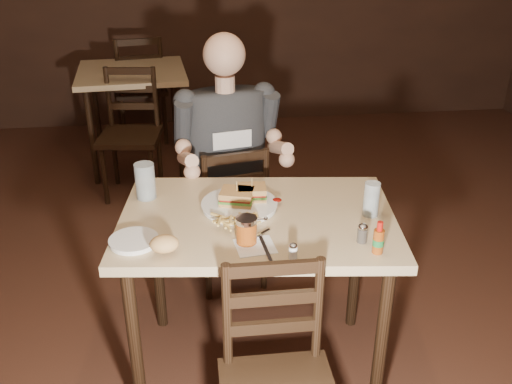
{
  "coord_description": "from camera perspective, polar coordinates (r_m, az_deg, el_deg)",
  "views": [
    {
      "loc": [
        -0.26,
        -1.86,
        1.85
      ],
      "look_at": [
        -0.01,
        0.15,
        0.85
      ],
      "focal_mm": 40.0,
      "sensor_mm": 36.0,
      "label": 1
    }
  ],
  "objects": [
    {
      "name": "room_shell",
      "position": [
        1.93,
        0.88,
        12.8
      ],
      "size": [
        7.0,
        7.0,
        7.0
      ],
      "color": "#32170E",
      "rests_on": "ground"
    },
    {
      "name": "bg_table",
      "position": [
        4.54,
        -12.27,
        10.73
      ],
      "size": [
        0.86,
        0.86,
        0.77
      ],
      "rotation": [
        0.0,
        0.0,
        0.08
      ],
      "color": "#CBB286",
      "rests_on": "ground"
    },
    {
      "name": "dinner_plate",
      "position": [
        2.31,
        -1.67,
        -1.39
      ],
      "size": [
        0.33,
        0.33,
        0.02
      ],
      "primitive_type": "cylinder",
      "rotation": [
        0.0,
        0.0,
        -0.11
      ],
      "color": "white",
      "rests_on": "main_table"
    },
    {
      "name": "syrup_dispenser",
      "position": [
        2.05,
        -0.96,
        -3.86
      ],
      "size": [
        0.09,
        0.09,
        0.1
      ],
      "primitive_type": null,
      "rotation": [
        0.0,
        0.0,
        -0.11
      ],
      "color": "#8C3D10",
      "rests_on": "main_table"
    },
    {
      "name": "diner",
      "position": [
        2.79,
        -2.81,
        6.12
      ],
      "size": [
        0.61,
        0.52,
        0.93
      ],
      "primitive_type": null,
      "rotation": [
        0.0,
        0.0,
        0.2
      ],
      "color": "#2C2E31",
      "rests_on": "chair_far"
    },
    {
      "name": "ketchup_dollop",
      "position": [
        2.33,
        2.12,
        -0.79
      ],
      "size": [
        0.04,
        0.04,
        0.01
      ],
      "primitive_type": "ellipsoid",
      "rotation": [
        0.0,
        0.0,
        -0.11
      ],
      "color": "maroon",
      "rests_on": "dinner_plate"
    },
    {
      "name": "main_table",
      "position": [
        2.3,
        0.15,
        -4.41
      ],
      "size": [
        1.16,
        0.84,
        0.77
      ],
      "rotation": [
        0.0,
        0.0,
        -0.11
      ],
      "color": "#CBB286",
      "rests_on": "ground"
    },
    {
      "name": "glass_right",
      "position": [
        2.27,
        11.46,
        -0.72
      ],
      "size": [
        0.07,
        0.07,
        0.14
      ],
      "primitive_type": "cylinder",
      "rotation": [
        0.0,
        0.0,
        -0.11
      ],
      "color": "silver",
      "rests_on": "main_table"
    },
    {
      "name": "side_plate",
      "position": [
        2.12,
        -12.12,
        -4.87
      ],
      "size": [
        0.19,
        0.19,
        0.01
      ],
      "primitive_type": "cylinder",
      "rotation": [
        0.0,
        0.0,
        -0.11
      ],
      "color": "white",
      "rests_on": "main_table"
    },
    {
      "name": "bread_roll",
      "position": [
        2.01,
        -9.16,
        -5.14
      ],
      "size": [
        0.11,
        0.09,
        0.06
      ],
      "primitive_type": "ellipsoid",
      "rotation": [
        0.0,
        0.0,
        -0.11
      ],
      "color": "tan",
      "rests_on": "side_plate"
    },
    {
      "name": "chair_far",
      "position": [
        3.03,
        -2.86,
        -2.08
      ],
      "size": [
        0.45,
        0.48,
        0.82
      ],
      "primitive_type": null,
      "rotation": [
        0.0,
        0.0,
        3.34
      ],
      "color": "black",
      "rests_on": "ground"
    },
    {
      "name": "bg_chair_far",
      "position": [
        5.12,
        -11.6,
        10.09
      ],
      "size": [
        0.52,
        0.55,
        0.94
      ],
      "primitive_type": null,
      "rotation": [
        0.0,
        0.0,
        3.33
      ],
      "color": "black",
      "rests_on": "ground"
    },
    {
      "name": "glass_left",
      "position": [
        2.4,
        -11.02,
        1.08
      ],
      "size": [
        0.09,
        0.09,
        0.15
      ],
      "primitive_type": "cylinder",
      "rotation": [
        0.0,
        0.0,
        -0.11
      ],
      "color": "silver",
      "rests_on": "main_table"
    },
    {
      "name": "fries_pile",
      "position": [
        2.16,
        -1.77,
        -2.71
      ],
      "size": [
        0.24,
        0.18,
        0.04
      ],
      "primitive_type": null,
      "rotation": [
        0.0,
        0.0,
        -0.11
      ],
      "color": "tan",
      "rests_on": "dinner_plate"
    },
    {
      "name": "napkin",
      "position": [
        2.05,
        -0.1,
        -5.44
      ],
      "size": [
        0.15,
        0.14,
        0.0
      ],
      "primitive_type": "cube",
      "rotation": [
        0.0,
        0.0,
        0.12
      ],
      "color": "white",
      "rests_on": "main_table"
    },
    {
      "name": "fork",
      "position": [
        2.1,
        -0.04,
        -4.54
      ],
      "size": [
        0.12,
        0.11,
        0.0
      ],
      "primitive_type": "cube",
      "rotation": [
        0.0,
        0.0,
        -0.85
      ],
      "color": "silver",
      "rests_on": "napkin"
    },
    {
      "name": "sandwich_right",
      "position": [
        2.32,
        -0.41,
        0.33
      ],
      "size": [
        0.12,
        0.1,
        0.1
      ],
      "primitive_type": null,
      "rotation": [
        0.0,
        0.0,
        -0.07
      ],
      "color": "tan",
      "rests_on": "dinner_plate"
    },
    {
      "name": "pepper_shaker",
      "position": [
        2.1,
        10.59,
        -4.12
      ],
      "size": [
        0.04,
        0.04,
        0.07
      ],
      "primitive_type": null,
      "rotation": [
        0.0,
        0.0,
        -0.11
      ],
      "color": "#38332D",
      "rests_on": "main_table"
    },
    {
      "name": "salt_shaker",
      "position": [
        1.98,
        3.73,
        -5.95
      ],
      "size": [
        0.03,
        0.03,
        0.05
      ],
      "primitive_type": null,
      "rotation": [
        0.0,
        0.0,
        -0.11
      ],
      "color": "white",
      "rests_on": "main_table"
    },
    {
      "name": "bg_chair_near",
      "position": [
        4.09,
        -12.5,
        5.47
      ],
      "size": [
        0.46,
        0.49,
        0.88
      ],
      "primitive_type": null,
      "rotation": [
        0.0,
        0.0,
        -0.12
      ],
      "color": "black",
      "rests_on": "ground"
    },
    {
      "name": "knife",
      "position": [
        2.01,
        1.08,
        -6.0
      ],
      "size": [
        0.03,
        0.22,
        0.01
      ],
      "primitive_type": "cube",
      "rotation": [
        0.0,
        0.0,
        0.09
      ],
      "color": "silver",
      "rests_on": "napkin"
    },
    {
      "name": "hot_sauce",
      "position": [
        2.03,
        12.17,
        -4.46
      ],
      "size": [
        0.04,
        0.04,
        0.12
      ],
      "primitive_type": null,
      "rotation": [
        0.0,
        0.0,
        -0.11
      ],
      "color": "#8C3D10",
      "rests_on": "main_table"
    },
    {
      "name": "sandwich_left",
      "position": [
        2.28,
        -1.93,
        -0.0
      ],
      "size": [
        0.15,
        0.14,
        0.11
      ],
      "primitive_type": null,
      "rotation": [
        0.0,
        0.0,
        -0.27
      ],
      "color": "tan",
      "rests_on": "dinner_plate"
    }
  ]
}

